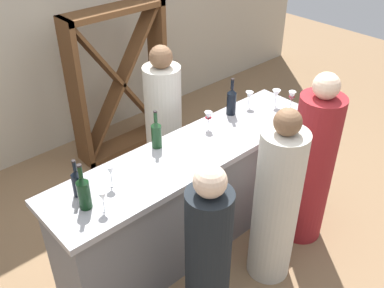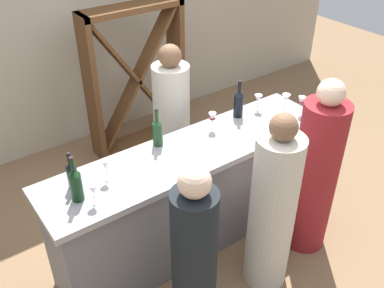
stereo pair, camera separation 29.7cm
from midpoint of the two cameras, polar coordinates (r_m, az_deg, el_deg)
ground_plane at (r=3.96m, az=-2.20°, el=-12.47°), size 12.00×12.00×0.00m
back_wall at (r=4.89m, az=-20.05°, el=14.37°), size 8.00×0.10×2.80m
bar_counter at (r=3.62m, az=-2.36°, el=-7.08°), size 2.42×0.59×0.97m
wine_rack at (r=4.82m, az=-11.20°, el=7.86°), size 1.11×0.28×1.62m
wine_bottle_leftmost_dark_green at (r=2.85m, az=-16.94°, el=-6.08°), size 0.08×0.08×0.34m
wine_bottle_second_left_near_black at (r=2.98m, az=-17.59°, el=-4.87°), size 0.07×0.07×0.28m
wine_bottle_center_olive_green at (r=3.32m, az=-7.24°, el=1.31°), size 0.08×0.08×0.32m
wine_bottle_second_right_near_black at (r=3.74m, az=2.92°, el=5.62°), size 0.08×0.08×0.33m
wine_glass_near_left at (r=2.82m, az=-14.61°, el=-6.83°), size 0.06×0.06×0.15m
wine_glass_near_center at (r=3.89m, az=10.81°, el=6.00°), size 0.07×0.07×0.17m
wine_glass_near_right at (r=3.93m, az=8.84°, el=6.38°), size 0.07×0.07×0.15m
wine_glass_far_left at (r=2.99m, az=-13.44°, el=-3.56°), size 0.06×0.06×0.16m
wine_glass_far_center at (r=3.53m, az=-0.26°, el=3.47°), size 0.06×0.06×0.16m
wine_glass_far_right at (r=3.88m, az=5.35°, el=6.23°), size 0.07×0.07×0.15m
person_left_guest at (r=2.92m, az=-0.92°, el=-15.06°), size 0.31×0.31×1.41m
person_center_guest at (r=3.28m, az=8.40°, el=-7.99°), size 0.42×0.42×1.50m
person_right_guest at (r=3.67m, az=13.12°, el=-3.04°), size 0.37×0.37×1.56m
person_server_behind at (r=4.05m, az=-5.79°, el=1.65°), size 0.41×0.41×1.55m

